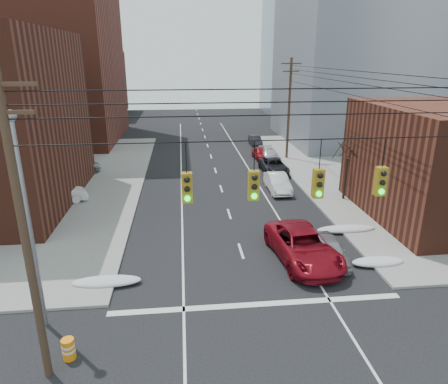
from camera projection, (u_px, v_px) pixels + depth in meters
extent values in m
cube|color=brown|center=(15.00, 24.00, 50.68)|extent=(24.00, 20.00, 30.00)
cube|color=#522418|center=(63.00, 84.00, 77.86)|extent=(22.00, 18.00, 12.00)
cube|color=gray|center=(372.00, 45.00, 52.34)|extent=(22.00, 20.00, 25.00)
cube|color=gray|center=(320.00, 57.00, 77.49)|extent=(20.00, 18.00, 22.00)
cylinder|color=#473323|center=(25.00, 240.00, 12.97)|extent=(0.28, 0.28, 11.00)
cube|color=#473323|center=(3.00, 112.00, 11.65)|extent=(1.80, 0.12, 0.12)
cylinder|color=#473323|center=(289.00, 110.00, 43.85)|extent=(0.28, 0.28, 11.00)
cube|color=#473323|center=(291.00, 63.00, 42.26)|extent=(2.20, 0.12, 0.12)
cube|color=#473323|center=(291.00, 71.00, 42.52)|extent=(1.80, 0.12, 0.12)
cylinder|color=black|center=(285.00, 140.00, 12.82)|extent=(17.00, 0.04, 0.04)
cylinder|color=black|center=(186.00, 158.00, 12.66)|extent=(0.03, 0.03, 1.00)
cube|color=olive|center=(187.00, 188.00, 12.99)|extent=(0.35, 0.30, 1.00)
sphere|color=black|center=(187.00, 180.00, 12.72)|extent=(0.20, 0.20, 0.20)
sphere|color=black|center=(187.00, 189.00, 12.83)|extent=(0.20, 0.20, 0.20)
sphere|color=#0CE526|center=(187.00, 199.00, 12.93)|extent=(0.20, 0.20, 0.20)
cylinder|color=black|center=(254.00, 156.00, 12.89)|extent=(0.03, 0.03, 1.00)
cube|color=olive|center=(254.00, 185.00, 13.21)|extent=(0.35, 0.30, 1.00)
sphere|color=black|center=(255.00, 178.00, 12.95)|extent=(0.20, 0.20, 0.20)
sphere|color=black|center=(255.00, 187.00, 13.05)|extent=(0.20, 0.20, 0.20)
sphere|color=#0CE526|center=(254.00, 196.00, 13.15)|extent=(0.20, 0.20, 0.20)
cylinder|color=black|center=(320.00, 154.00, 13.11)|extent=(0.03, 0.03, 1.00)
cube|color=olive|center=(318.00, 183.00, 13.43)|extent=(0.35, 0.30, 1.00)
sphere|color=black|center=(320.00, 176.00, 13.17)|extent=(0.20, 0.20, 0.20)
sphere|color=black|center=(320.00, 185.00, 13.27)|extent=(0.20, 0.20, 0.20)
sphere|color=#0CE526|center=(319.00, 194.00, 13.37)|extent=(0.20, 0.20, 0.20)
cylinder|color=black|center=(384.00, 153.00, 13.33)|extent=(0.03, 0.03, 1.00)
cube|color=olive|center=(380.00, 181.00, 13.65)|extent=(0.35, 0.30, 1.00)
sphere|color=black|center=(384.00, 174.00, 13.39)|extent=(0.20, 0.20, 0.20)
sphere|color=black|center=(383.00, 183.00, 13.49)|extent=(0.20, 0.20, 0.20)
sphere|color=#0CE526|center=(381.00, 192.00, 13.59)|extent=(0.20, 0.20, 0.20)
cylinder|color=gray|center=(30.00, 231.00, 16.02)|extent=(0.18, 0.18, 9.00)
sphere|color=gray|center=(11.00, 116.00, 14.53)|extent=(0.44, 0.44, 0.44)
cylinder|color=black|center=(345.00, 180.00, 32.00)|extent=(0.20, 0.20, 3.50)
cylinder|color=black|center=(352.00, 151.00, 31.40)|extent=(0.27, 0.82, 1.19)
cylinder|color=black|center=(348.00, 149.00, 31.78)|extent=(1.17, 0.54, 1.38)
cylinder|color=black|center=(339.00, 148.00, 31.86)|extent=(1.44, 1.00, 1.48)
cylinder|color=black|center=(343.00, 151.00, 31.26)|extent=(0.17, 0.84, 1.19)
cylinder|color=black|center=(345.00, 152.00, 30.78)|extent=(0.82, 0.99, 1.40)
cylinder|color=black|center=(353.00, 152.00, 30.41)|extent=(1.74, 0.21, 1.43)
cylinder|color=black|center=(353.00, 152.00, 31.07)|extent=(0.48, 0.73, 1.20)
ellipsoid|color=silver|center=(107.00, 281.00, 20.44)|extent=(3.50, 1.08, 0.42)
ellipsoid|color=silver|center=(378.00, 262.00, 22.40)|extent=(3.00, 1.08, 0.42)
ellipsoid|color=silver|center=(346.00, 229.00, 26.63)|extent=(4.00, 1.08, 0.42)
imported|color=maroon|center=(303.00, 246.00, 22.74)|extent=(3.61, 6.72, 1.79)
imported|color=#9F9FA3|center=(329.00, 250.00, 22.71)|extent=(1.86, 4.13, 1.38)
imported|color=white|center=(278.00, 183.00, 34.51)|extent=(1.61, 4.61, 1.52)
imported|color=black|center=(274.00, 166.00, 40.04)|extent=(2.40, 5.07, 1.40)
imported|color=silver|center=(270.00, 155.00, 44.69)|extent=(1.98, 4.54, 1.30)
imported|color=maroon|center=(261.00, 153.00, 45.40)|extent=(1.80, 3.97, 1.32)
imported|color=black|center=(255.00, 140.00, 52.42)|extent=(1.36, 3.79, 1.24)
imported|color=white|center=(57.00, 195.00, 31.19)|extent=(4.72, 3.12, 1.47)
imported|color=#9E9EA2|center=(75.00, 166.00, 39.38)|extent=(5.42, 3.76, 1.37)
imported|color=black|center=(27.00, 189.00, 32.56)|extent=(5.18, 2.86, 1.42)
imported|color=#A6A6AA|center=(27.00, 169.00, 38.13)|extent=(4.27, 1.73, 1.45)
cylinder|color=orange|center=(69.00, 349.00, 15.40)|extent=(0.62, 0.62, 0.88)
cylinder|color=white|center=(68.00, 345.00, 15.34)|extent=(0.63, 0.63, 0.11)
cylinder|color=white|center=(69.00, 350.00, 15.41)|extent=(0.63, 0.63, 0.11)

